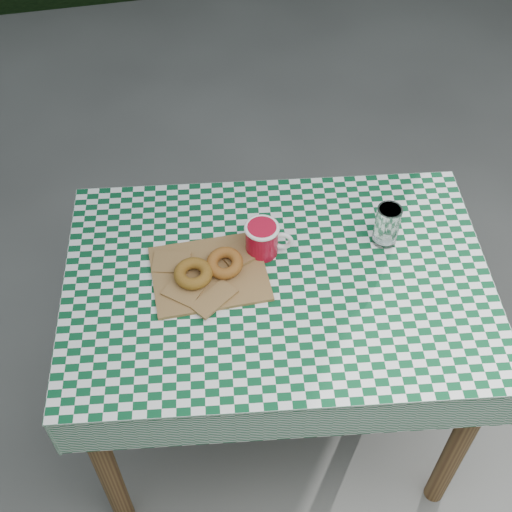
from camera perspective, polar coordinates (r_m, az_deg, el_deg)
The scene contains 8 objects.
ground at distance 2.43m, azimuth 3.35°, elevation -12.54°, with size 60.00×60.00×0.00m, color #4A4945.
table at distance 2.09m, azimuth 1.59°, elevation -8.45°, with size 1.10×0.73×0.75m, color #54331C.
tablecloth at distance 1.78m, azimuth 1.85°, elevation -2.02°, with size 1.12×0.75×0.01m, color #0B4624.
paper_bag at distance 1.79m, azimuth -3.92°, elevation -1.42°, with size 0.30×0.24×0.02m, color olive.
bagel_front at distance 1.76m, azimuth -5.26°, elevation -1.47°, with size 0.10×0.10×0.03m, color olive.
bagel_back at distance 1.78m, azimuth -2.63°, elevation -0.59°, with size 0.10×0.10×0.03m, color #92581E.
coffee_mug at distance 1.80m, azimuth 0.49°, elevation 1.41°, with size 0.17×0.17×0.10m, color #A80A22, non-canonical shape.
drinking_glass at distance 1.86m, azimuth 10.87°, elevation 2.54°, with size 0.07×0.07×0.12m, color white.
Camera 1 is at (-0.37, -1.08, 2.15)m, focal length 47.89 mm.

